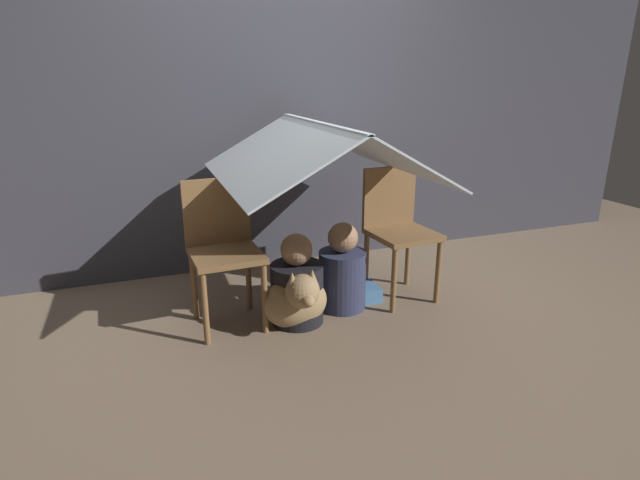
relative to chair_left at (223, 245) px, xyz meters
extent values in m
plane|color=#7A6651|center=(0.60, -0.20, -0.50)|extent=(8.80, 8.80, 0.00)
cube|color=#3D3D47|center=(0.60, 0.92, 0.75)|extent=(7.00, 0.05, 2.50)
cylinder|color=brown|center=(-0.16, -0.26, -0.28)|extent=(0.04, 0.04, 0.44)
cylinder|color=brown|center=(0.19, -0.24, -0.28)|extent=(0.04, 0.04, 0.44)
cylinder|color=brown|center=(-0.18, 0.09, -0.28)|extent=(0.04, 0.04, 0.44)
cylinder|color=brown|center=(0.17, 0.11, -0.28)|extent=(0.04, 0.04, 0.44)
cube|color=brown|center=(0.00, -0.07, -0.04)|extent=(0.43, 0.43, 0.04)
cube|color=brown|center=(-0.01, 0.12, 0.18)|extent=(0.41, 0.05, 0.41)
cylinder|color=brown|center=(1.03, -0.26, -0.28)|extent=(0.04, 0.04, 0.44)
cylinder|color=brown|center=(1.38, -0.23, -0.28)|extent=(0.04, 0.04, 0.44)
cylinder|color=brown|center=(1.00, 0.09, -0.28)|extent=(0.04, 0.04, 0.44)
cylinder|color=brown|center=(1.35, 0.12, -0.28)|extent=(0.04, 0.04, 0.44)
cube|color=brown|center=(1.19, -0.07, -0.04)|extent=(0.44, 0.44, 0.04)
cube|color=brown|center=(1.17, 0.12, 0.18)|extent=(0.41, 0.07, 0.41)
cube|color=silver|center=(0.30, -0.07, 0.54)|extent=(0.60, 1.38, 0.33)
cube|color=silver|center=(0.89, -0.07, 0.54)|extent=(0.60, 1.38, 0.33)
cube|color=silver|center=(0.60, -0.07, 0.71)|extent=(0.04, 1.38, 0.01)
cylinder|color=black|center=(0.41, -0.16, -0.31)|extent=(0.33, 0.33, 0.38)
sphere|color=#9E7556|center=(0.41, -0.16, -0.03)|extent=(0.19, 0.19, 0.19)
cylinder|color=#2D3351|center=(0.75, -0.07, -0.31)|extent=(0.31, 0.31, 0.39)
sphere|color=#9E7556|center=(0.75, -0.07, -0.01)|extent=(0.19, 0.19, 0.19)
ellipsoid|color=#9E7F56|center=(0.38, -0.22, -0.34)|extent=(0.40, 0.24, 0.32)
sphere|color=#9E7F56|center=(0.38, -0.38, -0.20)|extent=(0.20, 0.20, 0.20)
ellipsoid|color=#9E7F56|center=(0.38, -0.47, -0.22)|extent=(0.08, 0.10, 0.07)
cone|color=#9E7F56|center=(0.32, -0.38, -0.12)|extent=(0.07, 0.07, 0.09)
cone|color=#9E7F56|center=(0.44, -0.38, -0.12)|extent=(0.07, 0.07, 0.09)
cube|color=#4C7FB2|center=(0.84, 0.04, -0.45)|extent=(0.39, 0.31, 0.10)
camera|label=1|loc=(-0.43, -2.86, 0.97)|focal=28.00mm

